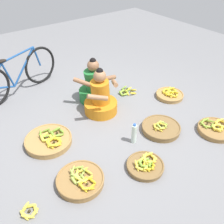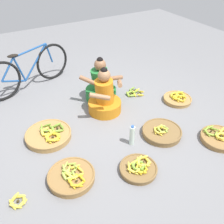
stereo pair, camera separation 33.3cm
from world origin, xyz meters
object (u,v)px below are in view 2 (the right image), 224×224
object	(u,v)px
banana_basket_mid_right	(177,99)
banana_basket_back_left	(49,135)
banana_basket_front_left	(220,138)
loose_bananas_front_center	(134,92)
vendor_woman_behind	(101,86)
bicycle_leaning	(29,70)
water_bottle	(132,135)
vendor_woman_front	(105,98)
loose_bananas_mid_left	(18,201)
banana_basket_front_right	(162,132)
banana_basket_back_right	(139,168)
banana_basket_near_vendor	(71,176)

from	to	relation	value
banana_basket_mid_right	banana_basket_back_left	world-z (taller)	banana_basket_back_left
banana_basket_front_left	loose_bananas_front_center	xyz separation A→B (m)	(-0.35, 1.58, -0.02)
vendor_woman_behind	banana_basket_mid_right	xyz separation A→B (m)	(1.08, -0.72, -0.19)
bicycle_leaning	loose_bananas_front_center	bearing A→B (deg)	-36.32
vendor_woman_behind	banana_basket_back_left	size ratio (longest dim) A/B	1.19
bicycle_leaning	water_bottle	size ratio (longest dim) A/B	5.27
vendor_woman_front	loose_bananas_mid_left	bearing A→B (deg)	-147.66
vendor_woman_front	banana_basket_front_right	xyz separation A→B (m)	(0.42, -0.90, -0.19)
bicycle_leaning	loose_bananas_front_center	distance (m)	1.90
banana_basket_back_right	banana_basket_mid_right	bearing A→B (deg)	32.69
banana_basket_near_vendor	banana_basket_front_right	world-z (taller)	banana_basket_near_vendor
banana_basket_front_left	banana_basket_mid_right	distance (m)	1.04
vendor_woman_front	bicycle_leaning	size ratio (longest dim) A/B	0.47
water_bottle	banana_basket_front_left	bearing A→B (deg)	-26.76
vendor_woman_front	banana_basket_mid_right	xyz separation A→B (m)	(1.20, -0.36, -0.19)
banana_basket_near_vendor	loose_bananas_front_center	world-z (taller)	banana_basket_near_vendor
banana_basket_near_vendor	vendor_woman_behind	bearing A→B (deg)	51.11
banana_basket_back_left	loose_bananas_mid_left	size ratio (longest dim) A/B	3.06
vendor_woman_behind	banana_basket_front_right	bearing A→B (deg)	-76.55
banana_basket_front_left	loose_bananas_mid_left	xyz separation A→B (m)	(-2.63, 0.38, -0.02)
vendor_woman_front	banana_basket_front_left	distance (m)	1.74
vendor_woman_behind	loose_bananas_mid_left	distance (m)	2.20
banana_basket_mid_right	loose_bananas_mid_left	bearing A→B (deg)	-166.91
vendor_woman_front	banana_basket_near_vendor	xyz separation A→B (m)	(-0.98, -1.00, -0.19)
banana_basket_back_left	banana_basket_near_vendor	bearing A→B (deg)	-89.84
loose_bananas_mid_left	water_bottle	xyz separation A→B (m)	(1.54, 0.16, 0.12)
bicycle_leaning	vendor_woman_front	bearing A→B (deg)	-57.80
banana_basket_back_left	loose_bananas_mid_left	world-z (taller)	banana_basket_back_left
banana_basket_front_right	banana_basket_mid_right	size ratio (longest dim) A/B	1.18
banana_basket_front_right	banana_basket_back_left	bearing A→B (deg)	152.72
vendor_woman_front	water_bottle	size ratio (longest dim) A/B	2.47
banana_basket_back_right	banana_basket_front_right	bearing A→B (deg)	29.90
bicycle_leaning	banana_basket_mid_right	world-z (taller)	bicycle_leaning
vendor_woman_front	loose_bananas_mid_left	distance (m)	1.89
vendor_woman_behind	bicycle_leaning	size ratio (longest dim) A/B	0.46
banana_basket_front_left	banana_basket_near_vendor	bearing A→B (deg)	169.09
banana_basket_near_vendor	banana_basket_back_right	size ratio (longest dim) A/B	1.20
vendor_woman_behind	loose_bananas_front_center	size ratio (longest dim) A/B	2.51
bicycle_leaning	banana_basket_back_right	world-z (taller)	bicycle_leaning
banana_basket_front_left	loose_bananas_front_center	bearing A→B (deg)	102.43
banana_basket_near_vendor	loose_bananas_front_center	bearing A→B (deg)	35.62
vendor_woman_behind	water_bottle	bearing A→B (deg)	-97.84
loose_bananas_mid_left	loose_bananas_front_center	xyz separation A→B (m)	(2.28, 1.20, 0.00)
banana_basket_front_left	banana_basket_front_right	xyz separation A→B (m)	(-0.61, 0.49, 0.00)
bicycle_leaning	loose_bananas_mid_left	distance (m)	2.46
bicycle_leaning	banana_basket_mid_right	size ratio (longest dim) A/B	3.44
bicycle_leaning	loose_bananas_mid_left	xyz separation A→B (m)	(-0.77, -2.31, -0.33)
banana_basket_mid_right	loose_bananas_front_center	bearing A→B (deg)	132.97
banana_basket_front_left	banana_basket_back_right	bearing A→B (deg)	175.08
bicycle_leaning	vendor_woman_behind	bearing A→B (deg)	-44.88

